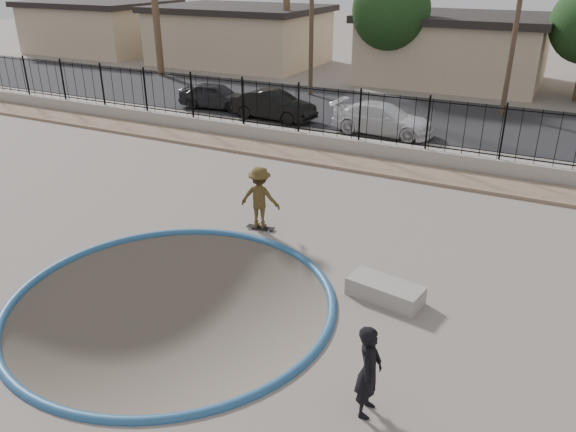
% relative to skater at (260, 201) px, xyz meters
% --- Properties ---
extents(ground, '(120.00, 120.00, 2.20)m').
position_rel_skater_xyz_m(ground, '(0.09, 9.00, -1.94)').
color(ground, slate).
rests_on(ground, ground).
extents(bowl_pit, '(6.84, 6.84, 1.80)m').
position_rel_skater_xyz_m(bowl_pit, '(0.09, -4.00, -0.84)').
color(bowl_pit, '#534A3F').
rests_on(bowl_pit, ground).
extents(coping_ring, '(7.04, 7.04, 0.20)m').
position_rel_skater_xyz_m(coping_ring, '(0.09, -4.00, -0.84)').
color(coping_ring, '#285683').
rests_on(coping_ring, ground).
extents(rock_strip, '(42.00, 1.60, 0.11)m').
position_rel_skater_xyz_m(rock_strip, '(0.09, 6.20, -0.78)').
color(rock_strip, '#A08469').
rests_on(rock_strip, ground).
extents(retaining_wall, '(42.00, 0.45, 0.60)m').
position_rel_skater_xyz_m(retaining_wall, '(0.09, 7.30, -0.54)').
color(retaining_wall, gray).
rests_on(retaining_wall, ground).
extents(fence, '(40.00, 0.04, 1.80)m').
position_rel_skater_xyz_m(fence, '(0.09, 7.30, 0.66)').
color(fence, black).
rests_on(fence, retaining_wall).
extents(street, '(90.00, 8.00, 0.04)m').
position_rel_skater_xyz_m(street, '(0.09, 14.00, -0.82)').
color(street, black).
rests_on(street, ground).
extents(house_west_far, '(10.60, 8.60, 3.90)m').
position_rel_skater_xyz_m(house_west_far, '(-27.91, 23.50, 1.14)').
color(house_west_far, tan).
rests_on(house_west_far, ground).
extents(house_west, '(11.60, 8.60, 3.90)m').
position_rel_skater_xyz_m(house_west, '(-14.91, 23.50, 1.14)').
color(house_west, tan).
rests_on(house_west, ground).
extents(house_center, '(10.60, 8.60, 3.90)m').
position_rel_skater_xyz_m(house_center, '(0.09, 23.50, 1.14)').
color(house_center, tan).
rests_on(house_center, ground).
extents(utility_pole_left, '(1.70, 0.24, 9.00)m').
position_rel_skater_xyz_m(utility_pole_left, '(-5.91, 16.00, 3.86)').
color(utility_pole_left, '#473323').
rests_on(utility_pole_left, ground).
extents(utility_pole_mid, '(1.70, 0.24, 9.50)m').
position_rel_skater_xyz_m(utility_pole_mid, '(4.09, 16.00, 4.12)').
color(utility_pole_mid, '#473323').
rests_on(utility_pole_mid, ground).
extents(street_tree_left, '(4.32, 4.32, 6.36)m').
position_rel_skater_xyz_m(street_tree_left, '(-2.91, 20.00, 3.35)').
color(street_tree_left, '#473323').
rests_on(street_tree_left, ground).
extents(skater, '(1.17, 0.79, 1.68)m').
position_rel_skater_xyz_m(skater, '(0.00, 0.00, 0.00)').
color(skater, brown).
rests_on(skater, ground).
extents(skateboard, '(0.79, 0.30, 0.07)m').
position_rel_skater_xyz_m(skateboard, '(0.00, -0.00, -0.78)').
color(skateboard, black).
rests_on(skateboard, ground).
extents(videographer, '(0.43, 0.62, 1.61)m').
position_rel_skater_xyz_m(videographer, '(4.86, -5.15, -0.03)').
color(videographer, black).
rests_on(videographer, ground).
extents(concrete_ledge, '(1.69, 0.96, 0.40)m').
position_rel_skater_xyz_m(concrete_ledge, '(4.09, -1.81, -0.64)').
color(concrete_ledge, gray).
rests_on(concrete_ledge, ground).
extents(car_a, '(3.78, 1.82, 1.24)m').
position_rel_skater_xyz_m(car_a, '(-8.72, 11.01, -0.18)').
color(car_a, black).
rests_on(car_a, street).
extents(car_b, '(4.02, 1.67, 1.29)m').
position_rel_skater_xyz_m(car_b, '(-5.16, 10.40, -0.16)').
color(car_b, black).
rests_on(car_b, street).
extents(car_c, '(4.39, 1.96, 1.25)m').
position_rel_skater_xyz_m(car_c, '(0.03, 10.40, -0.18)').
color(car_c, silver).
rests_on(car_c, street).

